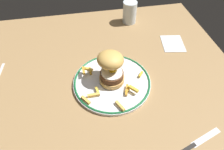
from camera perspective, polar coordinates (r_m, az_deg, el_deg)
ground_plane at (r=79.34cm, az=-3.22°, el=-2.05°), size 110.93×99.95×4.00cm
dinner_plate at (r=75.65cm, az=-0.00°, el=-1.92°), size 29.29×29.29×1.60cm
burger at (r=71.27cm, az=-0.28°, el=2.34°), size 13.81×13.68×12.31cm
fries_pile at (r=72.66cm, az=-1.43°, el=-2.53°), size 24.79×25.80×2.89cm
water_glass at (r=105.93cm, az=5.03°, el=17.13°), size 6.94×6.94×10.92cm
knife at (r=67.85cm, az=22.37°, el=-17.90°), size 17.59×6.95×0.70cm
napkin at (r=97.40cm, az=16.96°, el=8.65°), size 11.50×13.49×0.40cm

